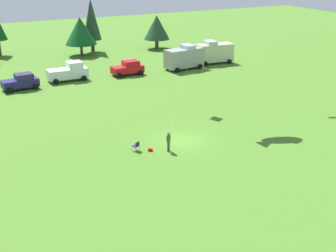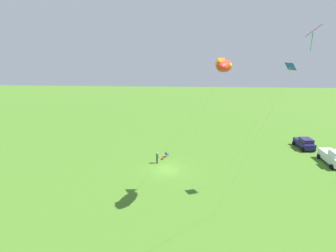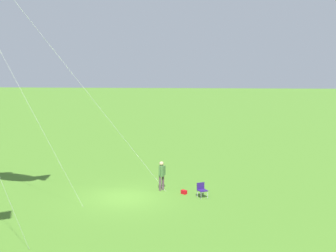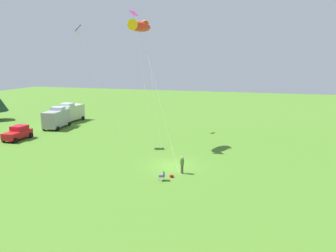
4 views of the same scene
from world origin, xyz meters
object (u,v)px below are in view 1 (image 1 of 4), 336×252
at_px(car_navy_hatch, 21,82).
at_px(van_motorhome_grey, 184,57).
at_px(folding_chair, 136,145).
at_px(person_kite_flyer, 168,140).
at_px(backpack_on_grass, 150,150).
at_px(car_red_sedan, 128,68).
at_px(van_camper_beige, 214,52).
at_px(truck_white_pickup, 69,72).

xyz_separation_m(car_navy_hatch, van_motorhome_grey, (22.20, 0.19, 0.69)).
xyz_separation_m(folding_chair, car_navy_hatch, (-4.95, 23.03, 0.46)).
distance_m(person_kite_flyer, backpack_on_grass, 1.75).
height_order(person_kite_flyer, car_red_sedan, car_red_sedan).
relative_size(backpack_on_grass, car_red_sedan, 0.08).
height_order(backpack_on_grass, van_camper_beige, van_camper_beige).
xyz_separation_m(backpack_on_grass, van_camper_beige, (21.83, 24.89, 1.53)).
height_order(backpack_on_grass, car_red_sedan, car_red_sedan).
xyz_separation_m(van_motorhome_grey, van_camper_beige, (5.58, 1.11, 0.00)).
height_order(person_kite_flyer, truck_white_pickup, truck_white_pickup).
bearing_deg(backpack_on_grass, person_kite_flyer, -26.80).
bearing_deg(folding_chair, van_motorhome_grey, -65.31).
relative_size(person_kite_flyer, truck_white_pickup, 0.35).
bearing_deg(backpack_on_grass, folding_chair, 150.58).
height_order(backpack_on_grass, van_motorhome_grey, van_motorhome_grey).
relative_size(truck_white_pickup, van_camper_beige, 0.90).
xyz_separation_m(person_kite_flyer, truck_white_pickup, (-1.09, 25.73, 0.08)).
height_order(truck_white_pickup, van_camper_beige, van_camper_beige).
distance_m(truck_white_pickup, van_camper_beige, 21.60).
bearing_deg(van_motorhome_grey, truck_white_pickup, 168.19).
xyz_separation_m(person_kite_flyer, car_red_sedan, (6.69, 24.89, -0.07)).
relative_size(car_navy_hatch, car_red_sedan, 1.02).
height_order(car_red_sedan, van_camper_beige, van_camper_beige).
xyz_separation_m(backpack_on_grass, car_navy_hatch, (-5.95, 23.59, 0.84)).
height_order(car_red_sedan, van_motorhome_grey, van_motorhome_grey).
relative_size(car_navy_hatch, van_motorhome_grey, 0.77).
relative_size(backpack_on_grass, van_camper_beige, 0.06).
bearing_deg(backpack_on_grass, car_navy_hatch, 104.16).
bearing_deg(car_navy_hatch, car_red_sedan, -2.27).
distance_m(person_kite_flyer, van_motorhome_grey, 28.65).
bearing_deg(folding_chair, backpack_on_grass, -148.11).
xyz_separation_m(person_kite_flyer, van_camper_beige, (20.50, 25.57, 0.62)).
height_order(folding_chair, backpack_on_grass, folding_chair).
bearing_deg(van_camper_beige, van_motorhome_grey, 16.63).
distance_m(backpack_on_grass, van_camper_beige, 33.15).
distance_m(van_motorhome_grey, van_camper_beige, 5.69).
distance_m(folding_chair, backpack_on_grass, 1.21).
height_order(truck_white_pickup, van_motorhome_grey, van_motorhome_grey).
bearing_deg(folding_chair, car_navy_hatch, -16.56).
height_order(person_kite_flyer, backpack_on_grass, person_kite_flyer).
distance_m(truck_white_pickup, van_motorhome_grey, 16.07).
bearing_deg(van_motorhome_grey, folding_chair, -133.88).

